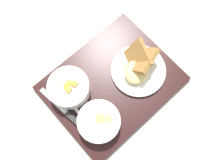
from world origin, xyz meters
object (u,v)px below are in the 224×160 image
Objects in this scene: bowl_salad at (69,88)px; bowl_soup at (99,122)px; spoon at (75,108)px; plate_main at (138,68)px; knife at (70,116)px.

bowl_salad is 0.14m from bowl_soup.
bowl_salad is at bearing -26.37° from spoon.
bowl_soup is 0.21m from plate_main.
knife is at bearing -133.32° from bowl_salad.
knife is at bearing 171.25° from plate_main.
knife is (-0.06, -0.06, -0.03)m from bowl_salad.
bowl_soup is at bearing -161.16° from spoon.
spoon is (-0.02, 0.09, -0.02)m from bowl_soup.
bowl_salad reaches higher than bowl_soup.
plate_main is (0.21, 0.04, -0.01)m from bowl_soup.
spoon is (-0.23, 0.05, -0.02)m from plate_main.
plate_main is at bearing 10.56° from bowl_soup.
spoon is at bearing -80.11° from knife.
bowl_salad is 0.72× the size of plate_main.
bowl_salad is 0.68× the size of knife.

